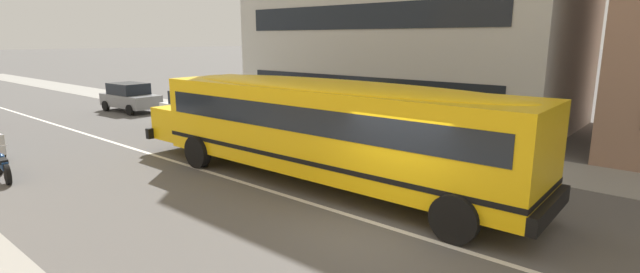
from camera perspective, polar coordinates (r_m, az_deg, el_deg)
name	(u,v)px	position (r m, az deg, el deg)	size (l,w,h in m)	color
ground_plane	(390,228)	(10.57, 8.69, -11.21)	(400.00, 400.00, 0.00)	#54514F
sidewalk_far	(504,162)	(16.91, 21.97, -3.00)	(120.00, 3.00, 0.01)	gray
lane_centreline	(390,228)	(10.56, 8.69, -11.20)	(110.00, 0.16, 0.01)	silver
school_bus	(321,123)	(13.06, 0.11, 1.75)	(13.64, 3.23, 3.04)	yellow
parked_car_grey_mid_block	(130,97)	(28.78, -22.64, 4.59)	(3.98, 2.05, 1.64)	gray
parked_car_white_end_of_row	(197,107)	(23.35, -15.17, 3.55)	(3.97, 2.01, 1.64)	silver
motorcycle_near_kerb	(3,166)	(16.69, -34.86, -3.00)	(2.00, 0.56, 0.94)	black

